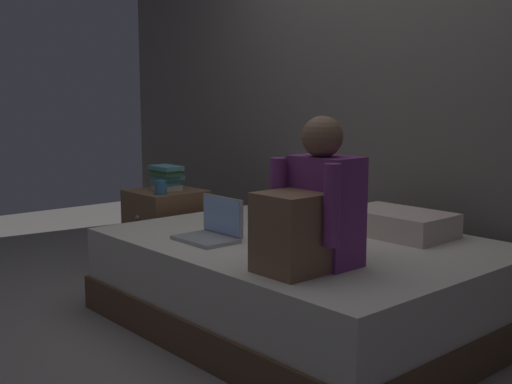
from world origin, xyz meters
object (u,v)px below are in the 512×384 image
person_sitting (312,211)px  pillow (398,223)px  bed (302,282)px  mug (161,187)px  laptop (212,230)px  book_stack (166,177)px  clothes_pile (268,211)px  nightstand (167,232)px

person_sitting → pillow: (-0.15, 0.83, -0.19)m
bed → mug: 1.24m
laptop → mug: bearing=163.6°
bed → book_stack: 1.37m
mug → book_stack: bearing=135.9°
laptop → pillow: size_ratio=0.57×
clothes_pile → book_stack: bearing=-164.8°
laptop → pillow: 1.00m
bed → person_sitting: (0.43, -0.38, 0.48)m
person_sitting → laptop: 0.74m
bed → pillow: bearing=58.7°
nightstand → clothes_pile: (0.78, 0.22, 0.22)m
bed → pillow: 0.61m
person_sitting → pillow: 0.86m
laptop → mug: (-0.89, 0.26, 0.10)m
nightstand → person_sitting: person_sitting is taller
bed → book_stack: bearing=179.3°
person_sitting → mug: person_sitting is taller
pillow → bed: bearing=-121.3°
bed → mug: mug is taller
bed → pillow: pillow is taller
laptop → clothes_pile: bearing=111.2°
nightstand → book_stack: book_stack is taller
bed → nightstand: (-1.30, 0.00, 0.06)m
person_sitting → mug: size_ratio=7.28×
person_sitting → pillow: person_sitting is taller
person_sitting → laptop: (-0.71, 0.00, -0.20)m
nightstand → mug: (0.13, -0.12, 0.33)m
person_sitting → mug: 1.62m
person_sitting → mug: (-1.60, 0.26, -0.09)m
bed → mug: (-1.17, -0.11, 0.39)m
person_sitting → pillow: bearing=100.4°
pillow → mug: size_ratio=6.22×
pillow → clothes_pile: 0.82m
laptop → bed: bearing=53.0°
nightstand → book_stack: (-0.00, 0.01, 0.38)m
book_stack → mug: (0.13, -0.13, -0.04)m
bed → book_stack: book_stack is taller
nightstand → book_stack: size_ratio=2.46×
pillow → clothes_pile: size_ratio=2.39×
nightstand → clothes_pile: size_ratio=2.44×
person_sitting → laptop: person_sitting is taller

